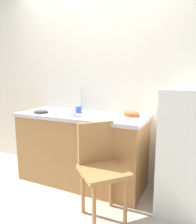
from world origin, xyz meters
TOP-DOWN VIEW (x-y plane):
  - ground_plane at (0.00, 0.00)m, footprint 8.00×8.00m
  - back_wall at (0.00, 1.00)m, footprint 4.80×0.10m
  - cabinet_base at (-0.11, 0.65)m, footprint 1.55×0.60m
  - countertop at (-0.11, 0.65)m, footprint 1.59×0.64m
  - faucet at (-0.25, 0.90)m, footprint 0.02×0.02m
  - refrigerator at (1.11, 0.63)m, footprint 0.53×0.64m
  - chair at (0.38, 0.14)m, footprint 0.57×0.57m
  - terracotta_bowl at (0.48, 0.78)m, footprint 0.18×0.18m
  - hotplate at (-0.60, 0.51)m, footprint 0.17×0.17m
  - cup_white at (-0.13, 0.49)m, footprint 0.07×0.07m
  - cup_blue at (-0.18, 0.70)m, footprint 0.08×0.08m

SIDE VIEW (x-z plane):
  - ground_plane at x=0.00m, z-range 0.00..0.00m
  - cabinet_base at x=-0.11m, z-range 0.00..0.83m
  - chair at x=0.38m, z-range 0.05..0.94m
  - refrigerator at x=1.11m, z-range 0.00..1.21m
  - countertop at x=-0.11m, z-range 0.83..0.87m
  - hotplate at x=-0.60m, z-range 0.87..0.89m
  - terracotta_bowl at x=0.48m, z-range 0.87..0.91m
  - cup_blue at x=-0.18m, z-range 0.87..0.95m
  - cup_white at x=-0.13m, z-range 0.87..0.96m
  - faucet at x=-0.25m, z-range 0.87..1.17m
  - back_wall at x=0.00m, z-range 0.00..2.48m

